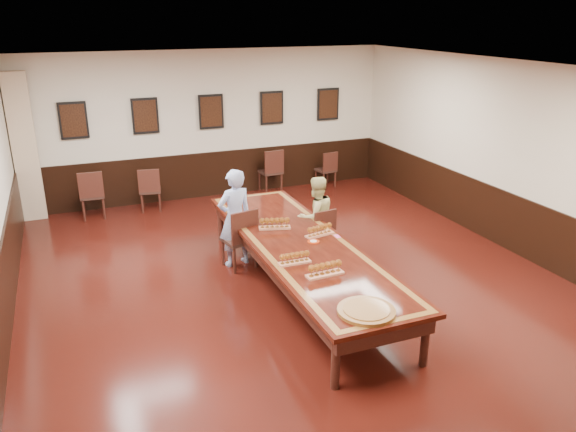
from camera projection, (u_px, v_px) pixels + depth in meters
name	position (u px, v px, depth m)	size (l,w,h in m)	color
floor	(300.00, 289.00, 8.45)	(8.00, 10.00, 0.02)	black
ceiling	(302.00, 70.00, 7.34)	(8.00, 10.00, 0.02)	white
wall_back	(211.00, 125.00, 12.26)	(8.00, 0.02, 3.20)	beige
wall_right	(523.00, 161.00, 9.31)	(0.02, 10.00, 3.20)	beige
chair_man	(239.00, 237.00, 9.02)	(0.48, 0.52, 1.01)	black
chair_woman	(319.00, 233.00, 9.39)	(0.42, 0.45, 0.89)	black
spare_chair_a	(92.00, 194.00, 11.23)	(0.47, 0.51, 0.99)	black
spare_chair_b	(150.00, 189.00, 11.67)	(0.43, 0.47, 0.93)	black
spare_chair_c	(270.00, 170.00, 12.90)	(0.47, 0.51, 1.00)	black
spare_chair_d	(326.00, 169.00, 13.28)	(0.40, 0.44, 0.86)	black
person_man	(235.00, 218.00, 9.01)	(0.59, 0.39, 1.62)	#5070C8
person_woman	(316.00, 217.00, 9.38)	(0.69, 0.54, 1.39)	#D1C982
pink_phone	(337.00, 236.00, 8.41)	(0.07, 0.14, 0.01)	#FE54A7
curtain	(25.00, 148.00, 10.83)	(0.45, 0.18, 2.90)	tan
wainscoting	(301.00, 259.00, 8.27)	(8.00, 10.00, 1.00)	black
conference_table	(301.00, 252.00, 8.23)	(1.40, 5.00, 0.76)	black
posters	(211.00, 112.00, 12.10)	(6.14, 0.04, 0.74)	black
flight_a	(275.00, 224.00, 8.69)	(0.51, 0.28, 0.18)	#AC6748
flight_b	(320.00, 231.00, 8.42)	(0.48, 0.23, 0.17)	#AC6748
flight_c	(295.00, 258.00, 7.49)	(0.45, 0.14, 0.17)	#AC6748
flight_d	(325.00, 270.00, 7.14)	(0.51, 0.18, 0.19)	#AC6748
red_plate_grp	(313.00, 242.00, 8.21)	(0.18, 0.18, 0.02)	#B7300C
carved_platter	(366.00, 311.00, 6.28)	(0.84, 0.84, 0.05)	#5B3412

